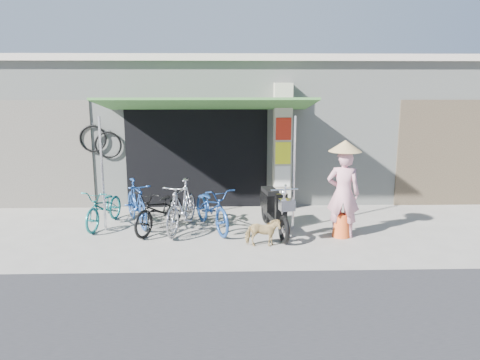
{
  "coord_description": "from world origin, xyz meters",
  "views": [
    {
      "loc": [
        -0.49,
        -8.61,
        3.04
      ],
      "look_at": [
        -0.2,
        1.0,
        1.0
      ],
      "focal_mm": 35.0,
      "sensor_mm": 36.0,
      "label": 1
    }
  ],
  "objects_px": {
    "street_dog": "(263,232)",
    "bike_teal": "(104,207)",
    "bike_blue": "(137,203)",
    "bike_navy": "(212,207)",
    "bike_silver": "(182,206)",
    "bike_black": "(160,210)",
    "moped": "(274,209)",
    "nun": "(343,190)"
  },
  "relations": [
    {
      "from": "bike_silver",
      "to": "bike_navy",
      "type": "xyz_separation_m",
      "value": [
        0.62,
        0.07,
        -0.06
      ]
    },
    {
      "from": "street_dog",
      "to": "nun",
      "type": "distance_m",
      "value": 1.84
    },
    {
      "from": "bike_blue",
      "to": "nun",
      "type": "bearing_deg",
      "value": -36.57
    },
    {
      "from": "bike_black",
      "to": "bike_silver",
      "type": "height_order",
      "value": "bike_silver"
    },
    {
      "from": "bike_blue",
      "to": "moped",
      "type": "xyz_separation_m",
      "value": [
        2.89,
        -0.6,
        0.0
      ]
    },
    {
      "from": "bike_teal",
      "to": "bike_silver",
      "type": "distance_m",
      "value": 1.71
    },
    {
      "from": "bike_black",
      "to": "street_dog",
      "type": "height_order",
      "value": "bike_black"
    },
    {
      "from": "bike_teal",
      "to": "bike_silver",
      "type": "bearing_deg",
      "value": -0.07
    },
    {
      "from": "bike_blue",
      "to": "bike_teal",
      "type": "bearing_deg",
      "value": 163.64
    },
    {
      "from": "moped",
      "to": "nun",
      "type": "relative_size",
      "value": 0.97
    },
    {
      "from": "bike_blue",
      "to": "bike_navy",
      "type": "bearing_deg",
      "value": -37.2
    },
    {
      "from": "street_dog",
      "to": "nun",
      "type": "height_order",
      "value": "nun"
    },
    {
      "from": "moped",
      "to": "bike_blue",
      "type": "bearing_deg",
      "value": 158.22
    },
    {
      "from": "bike_teal",
      "to": "bike_navy",
      "type": "distance_m",
      "value": 2.31
    },
    {
      "from": "moped",
      "to": "bike_teal",
      "type": "bearing_deg",
      "value": 161.85
    },
    {
      "from": "bike_teal",
      "to": "bike_black",
      "type": "distance_m",
      "value": 1.28
    },
    {
      "from": "bike_black",
      "to": "moped",
      "type": "relative_size",
      "value": 0.91
    },
    {
      "from": "bike_blue",
      "to": "bike_navy",
      "type": "relative_size",
      "value": 0.9
    },
    {
      "from": "bike_teal",
      "to": "street_dog",
      "type": "relative_size",
      "value": 2.42
    },
    {
      "from": "street_dog",
      "to": "moped",
      "type": "xyz_separation_m",
      "value": [
        0.29,
        0.86,
        0.21
      ]
    },
    {
      "from": "bike_teal",
      "to": "bike_silver",
      "type": "height_order",
      "value": "bike_silver"
    },
    {
      "from": "bike_blue",
      "to": "bike_navy",
      "type": "xyz_separation_m",
      "value": [
        1.62,
        -0.37,
        -0.02
      ]
    },
    {
      "from": "street_dog",
      "to": "moped",
      "type": "bearing_deg",
      "value": -17.53
    },
    {
      "from": "bike_silver",
      "to": "street_dog",
      "type": "xyz_separation_m",
      "value": [
        1.6,
        -1.02,
        -0.25
      ]
    },
    {
      "from": "bike_silver",
      "to": "street_dog",
      "type": "bearing_deg",
      "value": -18.62
    },
    {
      "from": "bike_teal",
      "to": "bike_black",
      "type": "bearing_deg",
      "value": -3.63
    },
    {
      "from": "street_dog",
      "to": "bike_teal",
      "type": "bearing_deg",
      "value": 68.49
    },
    {
      "from": "bike_blue",
      "to": "bike_black",
      "type": "relative_size",
      "value": 0.95
    },
    {
      "from": "bike_blue",
      "to": "street_dog",
      "type": "distance_m",
      "value": 2.99
    },
    {
      "from": "bike_teal",
      "to": "moped",
      "type": "distance_m",
      "value": 3.6
    },
    {
      "from": "bike_teal",
      "to": "bike_black",
      "type": "height_order",
      "value": "bike_black"
    },
    {
      "from": "bike_blue",
      "to": "moped",
      "type": "distance_m",
      "value": 2.95
    },
    {
      "from": "bike_blue",
      "to": "nun",
      "type": "relative_size",
      "value": 0.83
    },
    {
      "from": "bike_silver",
      "to": "moped",
      "type": "bearing_deg",
      "value": 9.18
    },
    {
      "from": "street_dog",
      "to": "nun",
      "type": "relative_size",
      "value": 0.34
    },
    {
      "from": "bike_navy",
      "to": "moped",
      "type": "xyz_separation_m",
      "value": [
        1.27,
        -0.23,
        0.02
      ]
    },
    {
      "from": "bike_teal",
      "to": "nun",
      "type": "height_order",
      "value": "nun"
    },
    {
      "from": "bike_navy",
      "to": "street_dog",
      "type": "height_order",
      "value": "bike_navy"
    },
    {
      "from": "bike_teal",
      "to": "bike_navy",
      "type": "height_order",
      "value": "bike_navy"
    },
    {
      "from": "bike_navy",
      "to": "bike_blue",
      "type": "bearing_deg",
      "value": 144.42
    },
    {
      "from": "bike_black",
      "to": "street_dog",
      "type": "bearing_deg",
      "value": -0.79
    },
    {
      "from": "bike_teal",
      "to": "bike_blue",
      "type": "bearing_deg",
      "value": 19.82
    }
  ]
}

